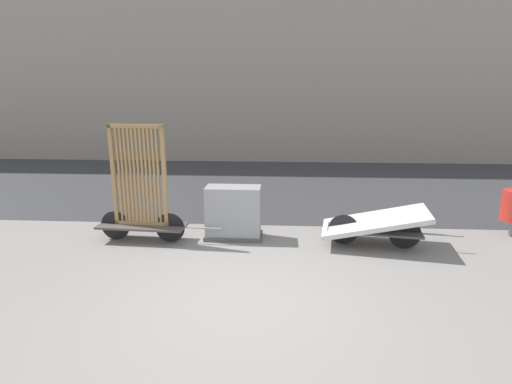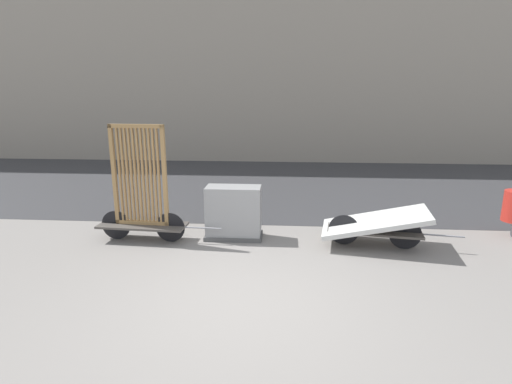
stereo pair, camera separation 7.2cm
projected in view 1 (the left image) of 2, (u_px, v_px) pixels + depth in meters
name	position (u px, v px, depth m)	size (l,w,h in m)	color
ground_plane	(246.00, 303.00, 5.39)	(60.00, 60.00, 0.00)	gray
road_strip	(266.00, 183.00, 12.51)	(56.00, 8.16, 0.01)	#38383A
bike_cart_with_bedframe	(141.00, 201.00, 7.47)	(2.39, 0.66, 2.21)	#4C4742
bike_cart_with_mattress	(374.00, 224.00, 7.30)	(2.52, 1.31, 0.74)	#4C4742
utility_cabinet	(233.00, 215.00, 7.71)	(1.10, 0.55, 1.03)	#4C4C4C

